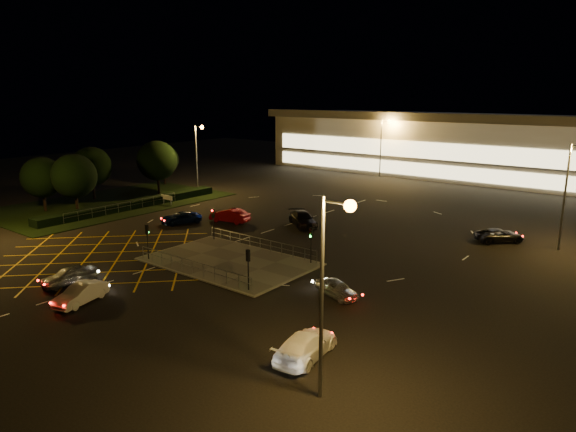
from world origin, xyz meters
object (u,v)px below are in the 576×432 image
Objects in this scene: signal_nw at (213,218)px; car_right_silver at (337,288)px; car_approach_white at (306,345)px; car_far_dkgrey at (303,219)px; signal_ne at (311,238)px; car_queue_white at (81,294)px; signal_se at (248,261)px; car_left_blue at (181,218)px; car_east_grey at (499,235)px; car_circ_red at (230,215)px; car_near_silver at (69,275)px; signal_sw at (147,234)px.

signal_nw reaches higher than car_right_silver.
car_far_dkgrey is at bearing -60.94° from car_approach_white.
signal_ne is 0.76× the size of car_queue_white.
car_queue_white is (4.13, -16.89, -1.68)m from signal_nw.
car_right_silver is (13.60, 12.10, -0.05)m from car_queue_white.
signal_se is 22.72m from car_left_blue.
car_approach_white is (17.03, 3.60, 0.04)m from car_queue_white.
car_east_grey is at bearing -33.61° from car_far_dkgrey.
signal_ne is (0.00, 7.99, 0.00)m from signal_se.
car_circ_red is 28.92m from car_east_grey.
signal_ne is 17.33m from car_circ_red.
car_queue_white is 22.96m from car_left_blue.
signal_se reaches higher than car_approach_white.
car_left_blue is (-20.04, 10.56, -1.73)m from signal_se.
signal_nw is at bearing 95.77° from car_near_silver.
signal_sw is 34.01m from car_east_grey.
car_east_grey is at bearing -132.17° from signal_sw.
car_far_dkgrey reaches higher than car_left_blue.
car_queue_white is 17.40m from car_approach_white.
signal_se reaches higher than car_left_blue.
car_queue_white is at bearing -35.69° from car_left_blue.
car_far_dkgrey is (3.59, 18.18, -1.60)m from signal_sw.
car_approach_white is (21.16, -5.30, -1.64)m from signal_sw.
car_far_dkgrey reaches higher than car_queue_white.
car_approach_white is (21.16, -13.29, -1.64)m from signal_nw.
signal_sw is at bearing -146.35° from signal_ne.
signal_se is 0.66× the size of car_east_grey.
car_near_silver is 0.87× the size of car_circ_red.
signal_nw reaches higher than car_east_grey.
car_right_silver is at bearing 36.79° from car_near_silver.
signal_sw is 21.87m from car_approach_white.
car_left_blue is 0.92× the size of car_approach_white.
signal_se and signal_nw have the same top height.
car_near_silver is at bearing -90.04° from signal_nw.
car_queue_white is at bearing -142.48° from car_far_dkgrey.
signal_se is 0.85× the size of car_right_silver.
signal_nw is 0.85× the size of car_right_silver.
car_circ_red is (-8.16, 23.29, 0.11)m from car_queue_white.
car_east_grey is 30.52m from car_approach_white.
car_far_dkgrey is at bearing -101.18° from signal_sw.
car_far_dkgrey is at bearing 65.60° from car_east_grey.
signal_ne is at bearing 57.90° from car_circ_red.
car_approach_white is (29.20, -15.86, 0.09)m from car_left_blue.
car_near_silver is 4.39m from car_queue_white.
signal_sw and signal_se have the same top height.
car_circ_red is at bearing 122.19° from signal_nw.
car_approach_white is at bearing -2.42° from car_queue_white.
car_queue_white is at bearing 48.54° from signal_se.
car_far_dkgrey is 20.61m from car_right_silver.
signal_nw is (0.00, 7.99, 0.00)m from signal_sw.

